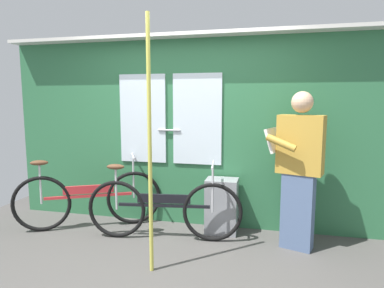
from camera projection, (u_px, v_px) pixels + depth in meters
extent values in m
cube|color=#474442|center=(152.00, 274.00, 3.00)|extent=(5.61, 4.15, 0.04)
cube|color=#2D6B42|center=(186.00, 134.00, 4.08)|extent=(4.61, 0.08, 2.28)
cube|color=silver|center=(143.00, 119.00, 4.13)|extent=(0.60, 0.02, 1.10)
cube|color=silver|center=(197.00, 119.00, 3.97)|extent=(0.60, 0.02, 1.10)
cylinder|color=#B2B2B7|center=(169.00, 130.00, 4.05)|extent=(0.28, 0.02, 0.02)
cube|color=silver|center=(184.00, 35.00, 3.83)|extent=(4.61, 0.28, 0.04)
torus|color=black|center=(212.00, 212.00, 3.61)|extent=(0.66, 0.13, 0.66)
torus|color=black|center=(117.00, 209.00, 3.71)|extent=(0.66, 0.13, 0.66)
cube|color=black|center=(164.00, 206.00, 3.65)|extent=(1.02, 0.17, 0.03)
cube|color=black|center=(164.00, 199.00, 3.64)|extent=(0.59, 0.11, 0.10)
cylinder|color=#B7B7BC|center=(116.00, 188.00, 3.68)|extent=(0.02, 0.02, 0.49)
ellipsoid|color=brown|center=(115.00, 167.00, 3.65)|extent=(0.21, 0.12, 0.06)
cylinder|color=#B7B7BC|center=(213.00, 189.00, 3.57)|extent=(0.02, 0.02, 0.53)
cylinder|color=#B7B7BC|center=(213.00, 165.00, 3.54)|extent=(0.08, 0.44, 0.02)
torus|color=black|center=(134.00, 198.00, 4.14)|extent=(0.62, 0.34, 0.67)
torus|color=black|center=(42.00, 204.00, 3.89)|extent=(0.62, 0.34, 0.67)
cube|color=red|center=(89.00, 196.00, 4.00)|extent=(0.93, 0.49, 0.03)
cube|color=red|center=(89.00, 189.00, 3.99)|extent=(0.54, 0.29, 0.10)
cylinder|color=#B7B7BC|center=(40.00, 183.00, 3.86)|extent=(0.02, 0.02, 0.49)
ellipsoid|color=brown|center=(39.00, 163.00, 3.82)|extent=(0.22, 0.17, 0.06)
cylinder|color=#B7B7BC|center=(133.00, 177.00, 4.10)|extent=(0.02, 0.02, 0.53)
cylinder|color=#B7B7BC|center=(133.00, 156.00, 4.07)|extent=(0.22, 0.40, 0.02)
cube|color=slate|center=(298.00, 211.00, 3.44)|extent=(0.36, 0.27, 0.80)
cube|color=#B78C33|center=(300.00, 145.00, 3.35)|extent=(0.49, 0.33, 0.60)
sphere|color=tan|center=(302.00, 102.00, 3.29)|extent=(0.22, 0.22, 0.22)
cube|color=silver|center=(274.00, 140.00, 3.49)|extent=(0.21, 0.36, 0.26)
cylinder|color=#B78C33|center=(281.00, 143.00, 3.25)|extent=(0.31, 0.16, 0.17)
cylinder|color=#B78C33|center=(292.00, 139.00, 3.59)|extent=(0.31, 0.16, 0.17)
cube|color=gray|center=(222.00, 206.00, 3.87)|extent=(0.37, 0.28, 0.64)
cylinder|color=#C6C14C|center=(150.00, 147.00, 2.87)|extent=(0.04, 0.04, 2.28)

